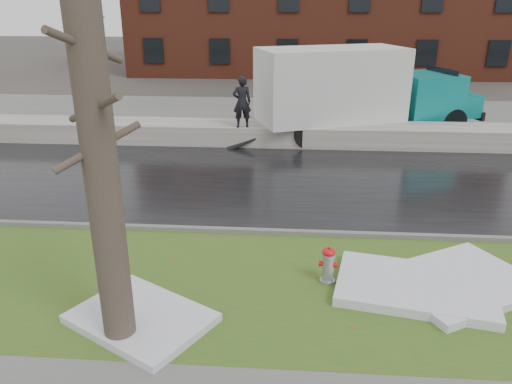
# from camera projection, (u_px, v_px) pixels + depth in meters

# --- Properties ---
(ground) EXTENTS (120.00, 120.00, 0.00)m
(ground) POSITION_uv_depth(u_px,v_px,m) (277.00, 256.00, 10.56)
(ground) COLOR #47423D
(ground) RESTS_ON ground
(verge) EXTENTS (60.00, 4.50, 0.04)m
(verge) POSITION_uv_depth(u_px,v_px,m) (275.00, 288.00, 9.39)
(verge) COLOR #36541C
(verge) RESTS_ON ground
(road) EXTENTS (60.00, 7.00, 0.03)m
(road) POSITION_uv_depth(u_px,v_px,m) (283.00, 182.00, 14.73)
(road) COLOR black
(road) RESTS_ON ground
(parking_lot) EXTENTS (60.00, 9.00, 0.03)m
(parking_lot) POSITION_uv_depth(u_px,v_px,m) (287.00, 117.00, 22.62)
(parking_lot) COLOR slate
(parking_lot) RESTS_ON ground
(curb) EXTENTS (60.00, 0.15, 0.14)m
(curb) POSITION_uv_depth(u_px,v_px,m) (279.00, 233.00, 11.46)
(curb) COLOR slate
(curb) RESTS_ON ground
(snowbank) EXTENTS (60.00, 1.60, 0.75)m
(snowbank) POSITION_uv_depth(u_px,v_px,m) (286.00, 134.00, 18.50)
(snowbank) COLOR #B9B4A9
(snowbank) RESTS_ON ground
(bg_tree_left) EXTENTS (1.40, 1.62, 6.50)m
(bg_tree_left) POSITION_uv_depth(u_px,v_px,m) (95.00, 28.00, 30.58)
(bg_tree_left) COLOR brown
(bg_tree_left) RESTS_ON ground
(bg_tree_center) EXTENTS (1.40, 1.62, 6.50)m
(bg_tree_center) POSITION_uv_depth(u_px,v_px,m) (203.00, 25.00, 33.88)
(bg_tree_center) COLOR brown
(bg_tree_center) RESTS_ON ground
(fire_hydrant) EXTENTS (0.37, 0.32, 0.75)m
(fire_hydrant) POSITION_uv_depth(u_px,v_px,m) (328.00, 263.00, 9.40)
(fire_hydrant) COLOR gray
(fire_hydrant) RESTS_ON verge
(tree) EXTENTS (1.19, 1.33, 6.18)m
(tree) POSITION_uv_depth(u_px,v_px,m) (99.00, 151.00, 6.84)
(tree) COLOR brown
(tree) RESTS_ON verge
(box_truck) EXTENTS (10.11, 5.26, 3.40)m
(box_truck) POSITION_uv_depth(u_px,v_px,m) (357.00, 90.00, 18.93)
(box_truck) COLOR black
(box_truck) RESTS_ON ground
(worker) EXTENTS (0.75, 0.59, 1.81)m
(worker) POSITION_uv_depth(u_px,v_px,m) (242.00, 102.00, 17.58)
(worker) COLOR black
(worker) RESTS_ON snowbank
(snow_patch_near) EXTENTS (3.25, 3.03, 0.16)m
(snow_patch_near) POSITION_uv_depth(u_px,v_px,m) (459.00, 282.00, 9.39)
(snow_patch_near) COLOR silver
(snow_patch_near) RESTS_ON verge
(snow_patch_far) EXTENTS (2.71, 2.49, 0.14)m
(snow_patch_far) POSITION_uv_depth(u_px,v_px,m) (141.00, 318.00, 8.35)
(snow_patch_far) COLOR silver
(snow_patch_far) RESTS_ON verge
(snow_patch_side) EXTENTS (3.10, 2.31, 0.18)m
(snow_patch_side) POSITION_uv_depth(u_px,v_px,m) (415.00, 287.00, 9.21)
(snow_patch_side) COLOR silver
(snow_patch_side) RESTS_ON verge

